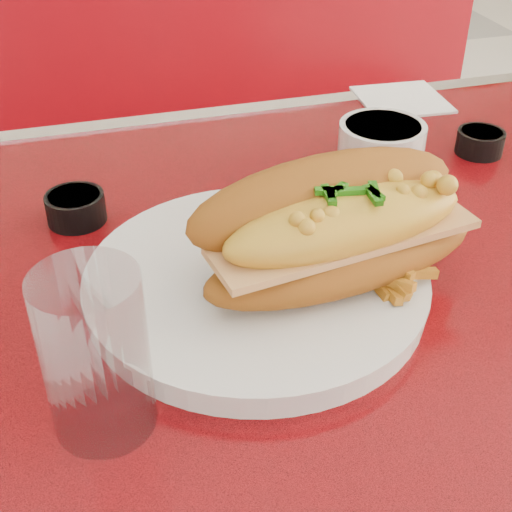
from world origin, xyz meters
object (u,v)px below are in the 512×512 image
object	(u,v)px
sauce_cup_left	(76,207)
mac_hoagie	(337,226)
booth_bench_far	(234,239)
dinner_plate	(256,283)
water_tumbler	(96,355)
fork	(332,261)
diner_table	(424,390)
sauce_cup_right	(480,141)
gravy_ramekin	(381,145)

from	to	relation	value
sauce_cup_left	mac_hoagie	bearing A→B (deg)	-41.64
booth_bench_far	dinner_plate	bearing A→B (deg)	-102.84
mac_hoagie	water_tumbler	bearing A→B (deg)	-163.98
fork	booth_bench_far	bearing A→B (deg)	-16.30
sauce_cup_left	diner_table	bearing A→B (deg)	-28.80
booth_bench_far	sauce_cup_right	xyz separation A→B (m)	(0.15, -0.61, 0.50)
gravy_ramekin	water_tumbler	world-z (taller)	water_tumbler
booth_bench_far	sauce_cup_right	world-z (taller)	booth_bench_far
dinner_plate	gravy_ramekin	distance (m)	0.27
mac_hoagie	sauce_cup_left	size ratio (longest dim) A/B	4.07
sauce_cup_right	water_tumbler	size ratio (longest dim) A/B	0.52
dinner_plate	gravy_ramekin	size ratio (longest dim) A/B	3.63
diner_table	dinner_plate	distance (m)	0.25
mac_hoagie	sauce_cup_left	xyz separation A→B (m)	(-0.21, 0.18, -0.05)
dinner_plate	fork	bearing A→B (deg)	-0.12
water_tumbler	sauce_cup_left	bearing A→B (deg)	89.53
gravy_ramekin	sauce_cup_right	distance (m)	0.13
sauce_cup_right	booth_bench_far	bearing A→B (deg)	103.70
sauce_cup_left	water_tumbler	distance (m)	0.28
fork	dinner_plate	bearing A→B (deg)	81.58
booth_bench_far	gravy_ramekin	size ratio (longest dim) A/B	11.06
dinner_plate	water_tumbler	bearing A→B (deg)	-142.05
sauce_cup_right	fork	bearing A→B (deg)	-144.19
gravy_ramekin	diner_table	bearing A→B (deg)	-95.46
booth_bench_far	water_tumbler	bearing A→B (deg)	-109.63
fork	gravy_ramekin	xyz separation A→B (m)	(0.13, 0.19, 0.01)
booth_bench_far	fork	world-z (taller)	booth_bench_far
diner_table	booth_bench_far	world-z (taller)	booth_bench_far
gravy_ramekin	sauce_cup_right	xyz separation A→B (m)	(0.13, 0.00, -0.01)
mac_hoagie	sauce_cup_right	distance (m)	0.34
diner_table	mac_hoagie	bearing A→B (deg)	-177.24
dinner_plate	sauce_cup_right	size ratio (longest dim) A/B	6.02
fork	sauce_cup_left	world-z (taller)	sauce_cup_left
diner_table	booth_bench_far	distance (m)	0.87
sauce_cup_left	booth_bench_far	bearing A→B (deg)	62.97
sauce_cup_left	water_tumbler	world-z (taller)	water_tumbler
sauce_cup_left	fork	bearing A→B (deg)	-38.52
booth_bench_far	sauce_cup_right	bearing A→B (deg)	-76.30
diner_table	booth_bench_far	xyz separation A→B (m)	(0.00, 0.81, -0.32)
diner_table	gravy_ramekin	distance (m)	0.27
gravy_ramekin	sauce_cup_right	size ratio (longest dim) A/B	1.66
mac_hoagie	water_tumbler	xyz separation A→B (m)	(-0.21, -0.10, -0.01)
diner_table	sauce_cup_right	world-z (taller)	sauce_cup_right
mac_hoagie	water_tumbler	size ratio (longest dim) A/B	2.12
booth_bench_far	mac_hoagie	world-z (taller)	same
mac_hoagie	fork	size ratio (longest dim) A/B	2.11
diner_table	sauce_cup_left	bearing A→B (deg)	151.20
mac_hoagie	water_tumbler	distance (m)	0.23
dinner_plate	gravy_ramekin	bearing A→B (deg)	42.70
fork	gravy_ramekin	size ratio (longest dim) A/B	1.16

